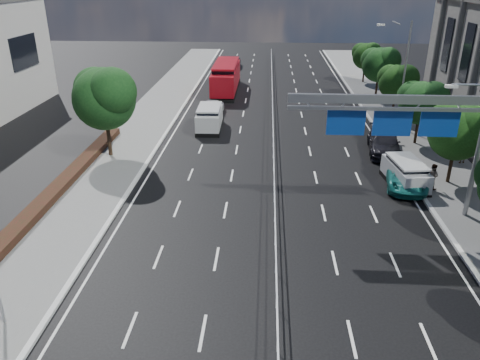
{
  "coord_description": "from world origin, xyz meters",
  "views": [
    {
      "loc": [
        -0.59,
        -13.72,
        12.51
      ],
      "look_at": [
        -1.9,
        8.91,
        2.4
      ],
      "focal_mm": 35.0,
      "sensor_mm": 36.0,
      "label": 1
    }
  ],
  "objects_px": {
    "overhead_gantry": "(408,118)",
    "near_car_dark": "(232,62)",
    "pedestrian_a": "(463,152)",
    "near_car_silver": "(212,107)",
    "parked_car_teal": "(405,176)",
    "red_bus": "(226,76)",
    "parked_car_dark": "(384,143)",
    "pedestrian_b": "(432,176)",
    "silver_minivan": "(405,173)",
    "white_minivan": "(209,118)"
  },
  "relations": [
    {
      "from": "parked_car_teal",
      "to": "near_car_dark",
      "type": "bearing_deg",
      "value": 116.87
    },
    {
      "from": "parked_car_dark",
      "to": "pedestrian_b",
      "type": "relative_size",
      "value": 3.35
    },
    {
      "from": "white_minivan",
      "to": "near_car_dark",
      "type": "bearing_deg",
      "value": 89.17
    },
    {
      "from": "white_minivan",
      "to": "pedestrian_a",
      "type": "bearing_deg",
      "value": -21.94
    },
    {
      "from": "near_car_dark",
      "to": "parked_car_dark",
      "type": "relative_size",
      "value": 0.84
    },
    {
      "from": "white_minivan",
      "to": "parked_car_teal",
      "type": "distance_m",
      "value": 17.66
    },
    {
      "from": "silver_minivan",
      "to": "parked_car_teal",
      "type": "height_order",
      "value": "silver_minivan"
    },
    {
      "from": "silver_minivan",
      "to": "pedestrian_b",
      "type": "xyz_separation_m",
      "value": [
        1.47,
        -0.59,
        0.1
      ]
    },
    {
      "from": "overhead_gantry",
      "to": "parked_car_dark",
      "type": "distance_m",
      "value": 11.2
    },
    {
      "from": "silver_minivan",
      "to": "red_bus",
      "type": "bearing_deg",
      "value": 110.9
    },
    {
      "from": "near_car_dark",
      "to": "parked_car_teal",
      "type": "xyz_separation_m",
      "value": [
        13.9,
        -40.14,
        -0.05
      ]
    },
    {
      "from": "red_bus",
      "to": "parked_car_dark",
      "type": "xyz_separation_m",
      "value": [
        13.55,
        -19.16,
        -0.9
      ]
    },
    {
      "from": "overhead_gantry",
      "to": "pedestrian_b",
      "type": "xyz_separation_m",
      "value": [
        3.03,
        3.36,
        -4.65
      ]
    },
    {
      "from": "parked_car_dark",
      "to": "pedestrian_a",
      "type": "relative_size",
      "value": 3.4
    },
    {
      "from": "near_car_silver",
      "to": "parked_car_teal",
      "type": "distance_m",
      "value": 20.96
    },
    {
      "from": "parked_car_teal",
      "to": "parked_car_dark",
      "type": "xyz_separation_m",
      "value": [
        0.0,
        6.1,
        0.09
      ]
    },
    {
      "from": "near_car_dark",
      "to": "parked_car_teal",
      "type": "distance_m",
      "value": 42.48
    },
    {
      "from": "near_car_silver",
      "to": "near_car_dark",
      "type": "height_order",
      "value": "near_car_silver"
    },
    {
      "from": "parked_car_teal",
      "to": "parked_car_dark",
      "type": "distance_m",
      "value": 6.1
    },
    {
      "from": "overhead_gantry",
      "to": "near_car_dark",
      "type": "bearing_deg",
      "value": 105.65
    },
    {
      "from": "parked_car_dark",
      "to": "pedestrian_a",
      "type": "height_order",
      "value": "pedestrian_a"
    },
    {
      "from": "near_car_silver",
      "to": "pedestrian_a",
      "type": "height_order",
      "value": "pedestrian_a"
    },
    {
      "from": "near_car_dark",
      "to": "parked_car_teal",
      "type": "relative_size",
      "value": 0.91
    },
    {
      "from": "pedestrian_a",
      "to": "pedestrian_b",
      "type": "relative_size",
      "value": 0.98
    },
    {
      "from": "pedestrian_a",
      "to": "parked_car_dark",
      "type": "bearing_deg",
      "value": -45.58
    },
    {
      "from": "near_car_silver",
      "to": "pedestrian_a",
      "type": "bearing_deg",
      "value": 152.33
    },
    {
      "from": "red_bus",
      "to": "near_car_silver",
      "type": "relative_size",
      "value": 2.45
    },
    {
      "from": "parked_car_dark",
      "to": "pedestrian_b",
      "type": "bearing_deg",
      "value": -70.13
    },
    {
      "from": "pedestrian_a",
      "to": "silver_minivan",
      "type": "bearing_deg",
      "value": 15.6
    },
    {
      "from": "overhead_gantry",
      "to": "pedestrian_a",
      "type": "xyz_separation_m",
      "value": [
        6.57,
        7.81,
        -4.67
      ]
    },
    {
      "from": "silver_minivan",
      "to": "parked_car_dark",
      "type": "relative_size",
      "value": 0.8
    },
    {
      "from": "near_car_dark",
      "to": "pedestrian_a",
      "type": "bearing_deg",
      "value": 124.74
    },
    {
      "from": "red_bus",
      "to": "near_car_dark",
      "type": "height_order",
      "value": "red_bus"
    },
    {
      "from": "silver_minivan",
      "to": "parked_car_dark",
      "type": "xyz_separation_m",
      "value": [
        -0.0,
        6.04,
        -0.06
      ]
    },
    {
      "from": "silver_minivan",
      "to": "overhead_gantry",
      "type": "bearing_deg",
      "value": -118.92
    },
    {
      "from": "near_car_dark",
      "to": "pedestrian_b",
      "type": "bearing_deg",
      "value": 117.87
    },
    {
      "from": "silver_minivan",
      "to": "parked_car_dark",
      "type": "height_order",
      "value": "silver_minivan"
    },
    {
      "from": "parked_car_teal",
      "to": "white_minivan",
      "type": "bearing_deg",
      "value": 148.98
    },
    {
      "from": "white_minivan",
      "to": "red_bus",
      "type": "relative_size",
      "value": 0.43
    },
    {
      "from": "near_car_dark",
      "to": "silver_minivan",
      "type": "height_order",
      "value": "silver_minivan"
    },
    {
      "from": "white_minivan",
      "to": "parked_car_teal",
      "type": "xyz_separation_m",
      "value": [
        13.77,
        -11.06,
        -0.29
      ]
    },
    {
      "from": "near_car_dark",
      "to": "parked_car_teal",
      "type": "height_order",
      "value": "near_car_dark"
    },
    {
      "from": "white_minivan",
      "to": "pedestrian_a",
      "type": "distance_m",
      "value": 20.09
    },
    {
      "from": "overhead_gantry",
      "to": "red_bus",
      "type": "bearing_deg",
      "value": 112.35
    },
    {
      "from": "red_bus",
      "to": "parked_car_teal",
      "type": "xyz_separation_m",
      "value": [
        13.55,
        -25.26,
        -1.0
      ]
    },
    {
      "from": "overhead_gantry",
      "to": "pedestrian_a",
      "type": "relative_size",
      "value": 6.41
    },
    {
      "from": "red_bus",
      "to": "parked_car_teal",
      "type": "distance_m",
      "value": 28.68
    },
    {
      "from": "near_car_silver",
      "to": "silver_minivan",
      "type": "height_order",
      "value": "silver_minivan"
    },
    {
      "from": "near_car_silver",
      "to": "silver_minivan",
      "type": "relative_size",
      "value": 1.02
    },
    {
      "from": "pedestrian_a",
      "to": "parked_car_teal",
      "type": "bearing_deg",
      "value": 15.99
    }
  ]
}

